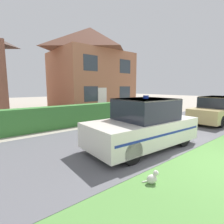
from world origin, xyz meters
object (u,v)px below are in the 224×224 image
object	(u,v)px
cat	(153,178)
neighbour_car_near	(216,110)
wheelie_bin	(117,110)
house_right	(91,68)
police_car	(143,125)

from	to	relation	value
cat	neighbour_car_near	xyz separation A→B (m)	(8.60, 1.86, 0.64)
cat	wheelie_bin	xyz separation A→B (m)	(5.28, 7.24, 0.38)
wheelie_bin	neighbour_car_near	bearing A→B (deg)	-78.31
cat	neighbour_car_near	size ratio (longest dim) A/B	0.07
cat	house_right	xyz separation A→B (m)	(7.12, 13.55, 4.03)
cat	house_right	distance (m)	15.83
police_car	wheelie_bin	size ratio (longest dim) A/B	4.16
neighbour_car_near	house_right	xyz separation A→B (m)	(-1.48, 11.70, 3.39)
house_right	cat	bearing A→B (deg)	-117.71
wheelie_bin	police_car	bearing A→B (deg)	-143.09
police_car	wheelie_bin	distance (m)	6.60
house_right	police_car	bearing A→B (deg)	-114.70
police_car	neighbour_car_near	distance (m)	6.93
police_car	house_right	distance (m)	13.45
police_car	cat	world-z (taller)	police_car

